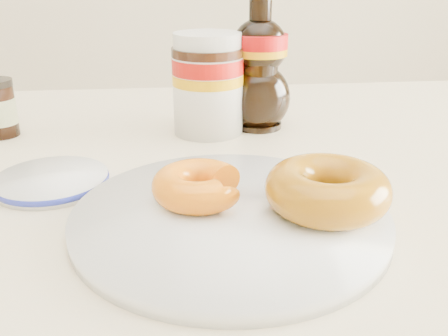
{
  "coord_description": "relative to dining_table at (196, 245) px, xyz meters",
  "views": [
    {
      "loc": [
        -0.02,
        -0.41,
        0.97
      ],
      "look_at": [
        0.03,
        0.04,
        0.79
      ],
      "focal_mm": 40.0,
      "sensor_mm": 36.0,
      "label": 1
    }
  ],
  "objects": [
    {
      "name": "donut_bitten",
      "position": [
        0.0,
        -0.08,
        0.11
      ],
      "size": [
        0.11,
        0.11,
        0.03
      ],
      "primitive_type": "torus",
      "rotation": [
        0.0,
        0.0,
        0.41
      ],
      "color": "orange",
      "rests_on": "plate"
    },
    {
      "name": "syrup_bottle",
      "position": [
        0.1,
        0.18,
        0.17
      ],
      "size": [
        0.1,
        0.08,
        0.18
      ],
      "primitive_type": null,
      "rotation": [
        0.0,
        0.0,
        -0.05
      ],
      "color": "black",
      "rests_on": "dining_table"
    },
    {
      "name": "dining_table",
      "position": [
        0.0,
        0.0,
        0.0
      ],
      "size": [
        1.4,
        0.9,
        0.75
      ],
      "color": "beige",
      "rests_on": "ground"
    },
    {
      "name": "donut_whole",
      "position": [
        0.11,
        -0.11,
        0.12
      ],
      "size": [
        0.12,
        0.12,
        0.04
      ],
      "primitive_type": "torus",
      "rotation": [
        0.0,
        0.0,
        0.07
      ],
      "color": "#8B5209",
      "rests_on": "plate"
    },
    {
      "name": "blue_rim_saucer",
      "position": [
        -0.15,
        -0.0,
        0.09
      ],
      "size": [
        0.12,
        0.12,
        0.01
      ],
      "color": "white",
      "rests_on": "dining_table"
    },
    {
      "name": "plate",
      "position": [
        0.03,
        -0.11,
        0.09
      ],
      "size": [
        0.29,
        0.29,
        0.01
      ],
      "color": "white",
      "rests_on": "dining_table"
    },
    {
      "name": "nutella_jar",
      "position": [
        0.03,
        0.17,
        0.16
      ],
      "size": [
        0.1,
        0.1,
        0.14
      ],
      "rotation": [
        0.0,
        0.0,
        0.32
      ],
      "color": "white",
      "rests_on": "dining_table"
    }
  ]
}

